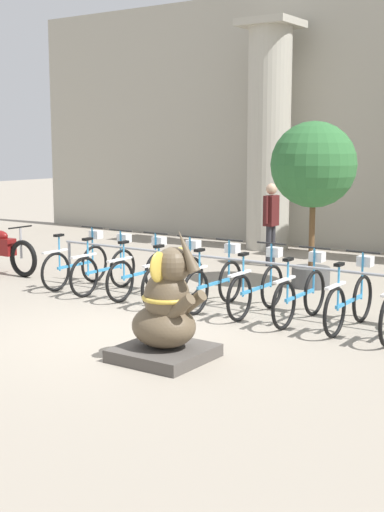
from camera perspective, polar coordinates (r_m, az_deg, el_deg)
name	(u,v)px	position (r m, az deg, el deg)	size (l,w,h in m)	color
ground_plane	(132,334)	(9.36, -4.80, -6.22)	(60.00, 60.00, 0.00)	gray
building_facade	(376,118)	(16.61, 14.48, 10.66)	(20.00, 0.20, 6.00)	#A39E8E
column_left	(269,135)	(16.57, 6.18, 9.59)	(1.23, 1.23, 5.16)	#ADA899
bike_rack	(219,264)	(10.71, 2.18, -0.68)	(6.30, 0.05, 0.77)	gray
bicycle_0	(77,263)	(12.43, -9.19, -0.59)	(0.48, 1.62, 1.00)	black
bicycle_1	(105,268)	(11.90, -6.95, -0.97)	(0.48, 1.62, 1.00)	black
bicycle_2	(141,272)	(11.48, -4.13, -1.30)	(0.48, 1.62, 1.00)	black
bicycle_3	(175,277)	(11.03, -1.36, -1.71)	(0.48, 1.62, 1.00)	black
bicycle_4	(215,282)	(10.66, 1.84, -2.09)	(0.48, 1.62, 1.00)	black
bicycle_5	(258,287)	(10.33, 5.27, -2.48)	(0.48, 1.62, 1.00)	black
bicycle_6	(301,293)	(9.97, 8.72, -2.98)	(0.48, 1.62, 1.00)	black
bicycle_7	(350,300)	(9.71, 12.54, -3.42)	(0.48, 1.62, 1.00)	black
elephant_statue	(166,315)	(8.12, -2.06, -4.76)	(0.99, 0.99, 1.54)	#4C4742
person_pedestrian	(271,217)	(14.34, 6.34, 3.14)	(0.22, 0.47, 1.66)	#28282D
potted_tree	(314,170)	(12.22, 9.70, 6.79)	(1.45, 1.45, 2.82)	#4C4C4C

